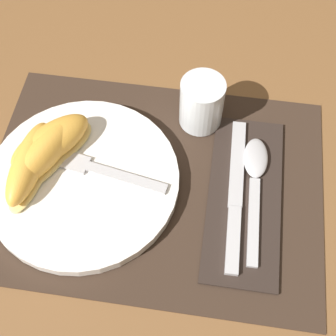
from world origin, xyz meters
The scene contains 11 objects.
ground_plane centered at (0.00, 0.00, 0.00)m, with size 3.00×3.00×0.00m, color brown.
placemat centered at (0.00, 0.00, 0.00)m, with size 0.46×0.34×0.00m.
plate centered at (-0.09, -0.02, 0.01)m, with size 0.26×0.26×0.02m.
juice_glass centered at (0.05, 0.11, 0.04)m, with size 0.06×0.06×0.08m.
napkin centered at (0.12, -0.01, 0.01)m, with size 0.10×0.25×0.00m.
knife centered at (0.11, -0.01, 0.01)m, with size 0.02×0.23×0.01m.
spoon centered at (0.14, 0.03, 0.01)m, with size 0.04×0.19×0.01m.
fork centered at (-0.08, 0.00, 0.02)m, with size 0.18×0.05×0.00m.
citrus_wedge_0 centered at (-0.14, 0.02, 0.04)m, with size 0.12×0.13×0.04m.
citrus_wedge_1 centered at (-0.15, 0.01, 0.04)m, with size 0.09×0.13×0.04m.
citrus_wedge_2 centered at (-0.16, -0.01, 0.04)m, with size 0.05×0.14×0.04m.
Camera 1 is at (0.06, -0.30, 0.57)m, focal length 50.00 mm.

